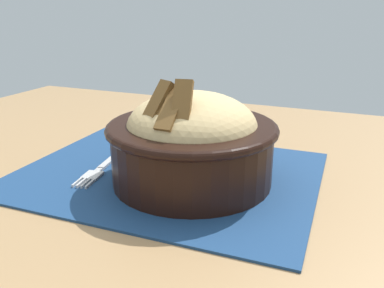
# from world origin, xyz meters

# --- Properties ---
(table) EXTENTS (1.12, 0.87, 0.73)m
(table) POSITION_xyz_m (0.00, 0.00, 0.66)
(table) COLOR #99754C
(table) RESTS_ON ground_plane
(placemat) EXTENTS (0.40, 0.31, 0.00)m
(placemat) POSITION_xyz_m (-0.03, 0.01, 0.73)
(placemat) COLOR navy
(placemat) RESTS_ON table
(bowl) EXTENTS (0.23, 0.23, 0.14)m
(bowl) POSITION_xyz_m (-0.07, 0.02, 0.78)
(bowl) COLOR black
(bowl) RESTS_ON placemat
(fork) EXTENTS (0.04, 0.13, 0.00)m
(fork) POSITION_xyz_m (0.06, 0.04, 0.73)
(fork) COLOR #B8B8B8
(fork) RESTS_ON placemat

